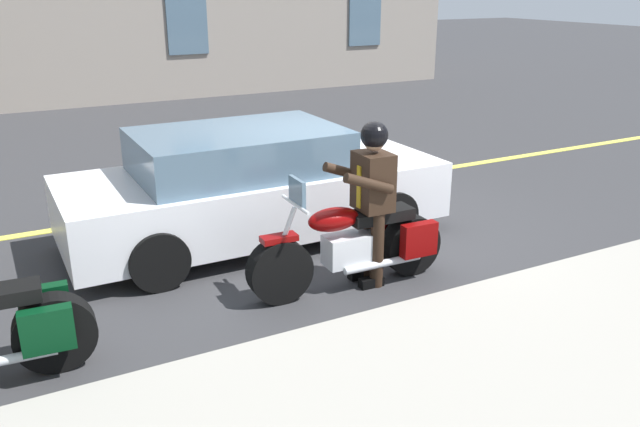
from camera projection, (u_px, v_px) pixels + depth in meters
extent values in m
plane|color=#333335|center=(339.00, 239.00, 8.15)|extent=(80.00, 80.00, 0.00)
cube|color=#E5DB4C|center=(274.00, 195.00, 9.82)|extent=(60.00, 0.16, 0.01)
cylinder|color=black|center=(280.00, 271.00, 6.47)|extent=(0.67, 0.22, 0.66)
cylinder|color=black|center=(411.00, 245.00, 7.12)|extent=(0.67, 0.22, 0.66)
cube|color=silver|center=(350.00, 249.00, 6.77)|extent=(0.57, 0.30, 0.32)
ellipsoid|color=#720505|center=(334.00, 219.00, 6.57)|extent=(0.57, 0.30, 0.24)
cube|color=black|center=(380.00, 215.00, 6.81)|extent=(0.71, 0.30, 0.12)
cube|color=#720505|center=(419.00, 240.00, 6.86)|extent=(0.40, 0.13, 0.36)
cube|color=#720505|center=(396.00, 226.00, 7.23)|extent=(0.40, 0.13, 0.36)
cylinder|color=silver|center=(281.00, 246.00, 6.39)|extent=(0.35, 0.06, 0.76)
cylinder|color=silver|center=(295.00, 205.00, 6.32)|extent=(0.05, 0.60, 0.04)
cube|color=#720505|center=(279.00, 238.00, 6.35)|extent=(0.36, 0.17, 0.06)
cylinder|color=silver|center=(383.00, 263.00, 6.82)|extent=(0.90, 0.11, 0.08)
cube|color=slate|center=(297.00, 193.00, 6.29)|extent=(0.05, 0.32, 0.28)
cylinder|color=black|center=(377.00, 249.00, 6.78)|extent=(0.14, 0.14, 0.84)
cube|color=black|center=(371.00, 282.00, 6.87)|extent=(0.26, 0.12, 0.10)
cylinder|color=black|center=(366.00, 241.00, 6.98)|extent=(0.14, 0.14, 0.84)
cube|color=black|center=(360.00, 274.00, 7.08)|extent=(0.26, 0.12, 0.10)
cube|color=black|center=(373.00, 181.00, 6.64)|extent=(0.33, 0.41, 0.60)
cube|color=#B28C14|center=(359.00, 187.00, 6.59)|extent=(0.03, 0.07, 0.44)
cylinder|color=black|center=(369.00, 184.00, 6.36)|extent=(0.55, 0.12, 0.28)
cylinder|color=black|center=(347.00, 173.00, 6.73)|extent=(0.55, 0.12, 0.28)
sphere|color=tan|center=(374.00, 140.00, 6.50)|extent=(0.22, 0.22, 0.22)
sphere|color=black|center=(374.00, 135.00, 6.48)|extent=(0.28, 0.28, 0.28)
cylinder|color=black|center=(55.00, 333.00, 5.33)|extent=(0.67, 0.24, 0.66)
cube|color=black|center=(47.00, 330.00, 5.07)|extent=(0.41, 0.15, 0.36)
cube|color=black|center=(45.00, 306.00, 5.45)|extent=(0.41, 0.15, 0.36)
cube|color=white|center=(256.00, 197.00, 8.01)|extent=(4.60, 1.80, 0.70)
cube|color=slate|center=(239.00, 155.00, 7.74)|extent=(2.40, 1.60, 0.60)
cylinder|color=black|center=(327.00, 181.00, 9.43)|extent=(0.64, 0.22, 0.64)
cylinder|color=black|center=(392.00, 216.00, 8.02)|extent=(0.64, 0.22, 0.64)
cylinder|color=black|center=(123.00, 212.00, 8.15)|extent=(0.64, 0.22, 0.64)
cylinder|color=black|center=(158.00, 261.00, 6.74)|extent=(0.64, 0.22, 0.64)
cube|color=slate|center=(365.00, 18.00, 19.74)|extent=(1.10, 0.06, 1.60)
cube|color=slate|center=(187.00, 23.00, 17.30)|extent=(1.10, 0.06, 1.60)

